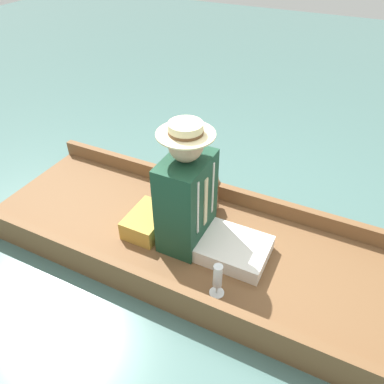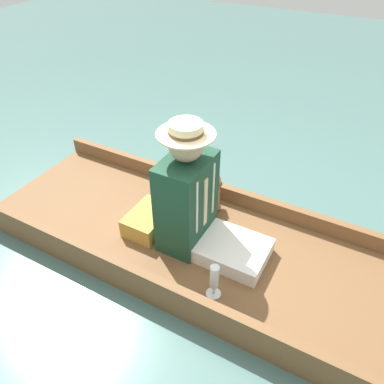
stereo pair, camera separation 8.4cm
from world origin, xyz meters
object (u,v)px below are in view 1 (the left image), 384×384
Objects in this scene: seated_person at (195,203)px; walking_cane at (195,153)px; wine_glass at (218,278)px; teddy_bear at (209,193)px.

walking_cane is (-0.47, -0.23, 0.06)m from seated_person.
walking_cane reaches higher than wine_glass.
seated_person is 0.52m from wine_glass.
teddy_bear is at bearing -175.44° from seated_person.
teddy_bear is 0.56× the size of walking_cane.
walking_cane reaches higher than teddy_bear.
teddy_bear is 0.32m from walking_cane.
teddy_bear is at bearing -152.04° from wine_glass.
seated_person is 3.74× the size of wine_glass.
seated_person is at bearing -137.12° from wine_glass.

